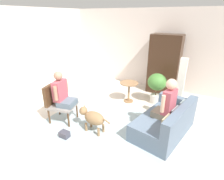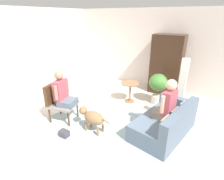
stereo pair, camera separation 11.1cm
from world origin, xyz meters
The scene contains 14 objects.
ground_plane centered at (0.00, 0.00, 0.00)m, with size 7.64×7.64×0.00m, color beige.
back_wall centered at (0.00, 3.16, 1.38)m, with size 6.97×0.12×2.76m, color silver.
left_wall centered at (-3.24, 0.30, 1.38)m, with size 0.12×6.80×2.76m, color silver.
area_rug centered at (-0.03, 0.01, 0.00)m, with size 3.05×2.05×0.01m, color #9EB2B7.
couch centered at (1.31, 0.41, 0.28)m, with size 1.19×1.75×0.76m.
armchair centered at (-1.23, -0.40, 0.55)m, with size 0.75×0.69×0.97m.
person_on_couch centered at (1.27, 0.37, 0.79)m, with size 0.47×0.53×0.92m.
person_on_armchair centered at (-1.07, -0.36, 0.79)m, with size 0.53×0.56×0.85m.
round_end_table centered at (-0.11, 1.45, 0.44)m, with size 0.56×0.56×0.63m.
dog centered at (-0.18, -0.37, 0.36)m, with size 0.85×0.34×0.58m.
potted_plant centered at (0.65, 1.78, 0.60)m, with size 0.56×0.56×0.94m.
column_lamp centered at (1.32, 1.72, 0.74)m, with size 0.20×0.20×1.49m.
armoire_cabinet centered at (0.59, 2.75, 0.98)m, with size 0.99×0.56×1.97m, color #382316.
handbag centered at (-0.60, -0.88, 0.07)m, with size 0.21×0.16×0.14m, color #3F3F4C.
Camera 1 is at (1.91, -3.18, 2.51)m, focal length 28.39 mm.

